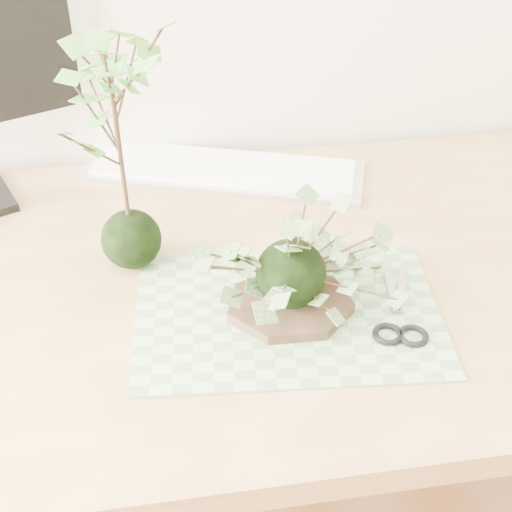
% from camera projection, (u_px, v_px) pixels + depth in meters
% --- Properties ---
extents(desk, '(1.60, 0.70, 0.74)m').
position_uv_depth(desk, '(243.00, 320.00, 1.06)').
color(desk, tan).
rests_on(desk, ground_plane).
extents(cutting_mat, '(0.42, 0.30, 0.00)m').
position_uv_depth(cutting_mat, '(288.00, 314.00, 0.94)').
color(cutting_mat, '#5D815B').
rests_on(cutting_mat, desk).
extents(stone_dish, '(0.18, 0.18, 0.01)m').
position_uv_depth(stone_dish, '(290.00, 305.00, 0.94)').
color(stone_dish, black).
rests_on(stone_dish, cutting_mat).
extents(ivy_kokedama, '(0.28, 0.28, 0.18)m').
position_uv_depth(ivy_kokedama, '(292.00, 247.00, 0.88)').
color(ivy_kokedama, black).
rests_on(ivy_kokedama, stone_dish).
extents(maple_kokedama, '(0.23, 0.23, 0.36)m').
position_uv_depth(maple_kokedama, '(114.00, 104.00, 0.88)').
color(maple_kokedama, black).
rests_on(maple_kokedama, desk).
extents(keyboard, '(0.50, 0.29, 0.02)m').
position_uv_depth(keyboard, '(224.00, 170.00, 1.22)').
color(keyboard, silver).
rests_on(keyboard, desk).
extents(scissors, '(0.08, 0.17, 0.01)m').
position_uv_depth(scissors, '(404.00, 324.00, 0.92)').
color(scissors, gray).
rests_on(scissors, cutting_mat).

